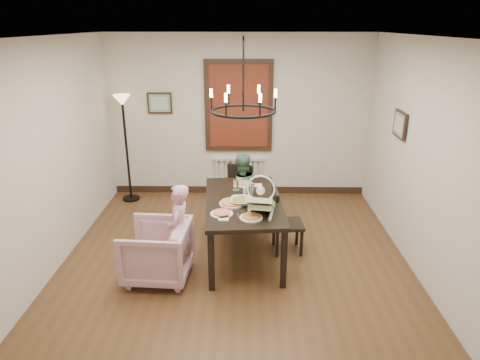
{
  "coord_description": "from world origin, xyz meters",
  "views": [
    {
      "loc": [
        0.15,
        -4.81,
        2.94
      ],
      "look_at": [
        0.06,
        0.32,
        1.05
      ],
      "focal_mm": 32.0,
      "sensor_mm": 36.0,
      "label": 1
    }
  ],
  "objects_px": {
    "drinking_glass": "(250,192)",
    "dining_table": "(243,206)",
    "floor_lamp": "(127,150)",
    "chair_far": "(237,197)",
    "baby_bouncer": "(261,201)",
    "chair_right": "(288,220)",
    "seated_man": "(241,198)",
    "armchair": "(157,251)",
    "elderly_woman": "(179,238)"
  },
  "relations": [
    {
      "from": "drinking_glass",
      "to": "dining_table",
      "type": "bearing_deg",
      "value": -129.48
    },
    {
      "from": "floor_lamp",
      "to": "dining_table",
      "type": "bearing_deg",
      "value": -43.27
    },
    {
      "from": "chair_far",
      "to": "baby_bouncer",
      "type": "xyz_separation_m",
      "value": [
        0.32,
        -1.32,
        0.5
      ]
    },
    {
      "from": "chair_right",
      "to": "seated_man",
      "type": "bearing_deg",
      "value": 38.11
    },
    {
      "from": "dining_table",
      "to": "armchair",
      "type": "xyz_separation_m",
      "value": [
        -1.03,
        -0.56,
        -0.36
      ]
    },
    {
      "from": "dining_table",
      "to": "elderly_woman",
      "type": "bearing_deg",
      "value": -153.6
    },
    {
      "from": "dining_table",
      "to": "baby_bouncer",
      "type": "height_order",
      "value": "baby_bouncer"
    },
    {
      "from": "baby_bouncer",
      "to": "seated_man",
      "type": "bearing_deg",
      "value": 110.56
    },
    {
      "from": "baby_bouncer",
      "to": "floor_lamp",
      "type": "distance_m",
      "value": 3.19
    },
    {
      "from": "chair_far",
      "to": "dining_table",
      "type": "bearing_deg",
      "value": -66.15
    },
    {
      "from": "chair_right",
      "to": "elderly_woman",
      "type": "relative_size",
      "value": 0.93
    },
    {
      "from": "elderly_woman",
      "to": "seated_man",
      "type": "height_order",
      "value": "seated_man"
    },
    {
      "from": "elderly_woman",
      "to": "floor_lamp",
      "type": "bearing_deg",
      "value": -148.39
    },
    {
      "from": "armchair",
      "to": "baby_bouncer",
      "type": "bearing_deg",
      "value": 100.78
    },
    {
      "from": "armchair",
      "to": "elderly_woman",
      "type": "relative_size",
      "value": 0.81
    },
    {
      "from": "elderly_woman",
      "to": "seated_man",
      "type": "distance_m",
      "value": 1.47
    },
    {
      "from": "dining_table",
      "to": "seated_man",
      "type": "height_order",
      "value": "seated_man"
    },
    {
      "from": "armchair",
      "to": "floor_lamp",
      "type": "distance_m",
      "value": 2.69
    },
    {
      "from": "chair_far",
      "to": "seated_man",
      "type": "height_order",
      "value": "seated_man"
    },
    {
      "from": "dining_table",
      "to": "elderly_woman",
      "type": "relative_size",
      "value": 1.83
    },
    {
      "from": "chair_right",
      "to": "drinking_glass",
      "type": "distance_m",
      "value": 0.65
    },
    {
      "from": "elderly_woman",
      "to": "seated_man",
      "type": "relative_size",
      "value": 1.0
    },
    {
      "from": "elderly_woman",
      "to": "floor_lamp",
      "type": "distance_m",
      "value": 2.68
    },
    {
      "from": "chair_far",
      "to": "chair_right",
      "type": "distance_m",
      "value": 1.06
    },
    {
      "from": "elderly_woman",
      "to": "drinking_glass",
      "type": "height_order",
      "value": "elderly_woman"
    },
    {
      "from": "chair_far",
      "to": "floor_lamp",
      "type": "bearing_deg",
      "value": 169.8
    },
    {
      "from": "chair_right",
      "to": "armchair",
      "type": "distance_m",
      "value": 1.77
    },
    {
      "from": "dining_table",
      "to": "floor_lamp",
      "type": "xyz_separation_m",
      "value": [
        -2.0,
        1.88,
        0.19
      ]
    },
    {
      "from": "chair_far",
      "to": "baby_bouncer",
      "type": "distance_m",
      "value": 1.44
    },
    {
      "from": "drinking_glass",
      "to": "floor_lamp",
      "type": "relative_size",
      "value": 0.08
    },
    {
      "from": "chair_right",
      "to": "floor_lamp",
      "type": "xyz_separation_m",
      "value": [
        -2.6,
        1.77,
        0.45
      ]
    },
    {
      "from": "seated_man",
      "to": "drinking_glass",
      "type": "distance_m",
      "value": 0.81
    },
    {
      "from": "chair_far",
      "to": "drinking_glass",
      "type": "relative_size",
      "value": 6.82
    },
    {
      "from": "chair_far",
      "to": "elderly_woman",
      "type": "height_order",
      "value": "elderly_woman"
    },
    {
      "from": "armchair",
      "to": "baby_bouncer",
      "type": "relative_size",
      "value": 1.58
    },
    {
      "from": "chair_right",
      "to": "drinking_glass",
      "type": "height_order",
      "value": "drinking_glass"
    },
    {
      "from": "armchair",
      "to": "seated_man",
      "type": "xyz_separation_m",
      "value": [
        0.99,
        1.38,
        0.13
      ]
    },
    {
      "from": "armchair",
      "to": "elderly_woman",
      "type": "distance_m",
      "value": 0.31
    },
    {
      "from": "chair_far",
      "to": "elderly_woman",
      "type": "distance_m",
      "value": 1.52
    },
    {
      "from": "chair_right",
      "to": "armchair",
      "type": "relative_size",
      "value": 1.16
    },
    {
      "from": "dining_table",
      "to": "armchair",
      "type": "bearing_deg",
      "value": -155.96
    },
    {
      "from": "elderly_woman",
      "to": "drinking_glass",
      "type": "xyz_separation_m",
      "value": [
        0.87,
        0.58,
        0.38
      ]
    },
    {
      "from": "baby_bouncer",
      "to": "chair_far",
      "type": "bearing_deg",
      "value": 112.64
    },
    {
      "from": "drinking_glass",
      "to": "chair_right",
      "type": "bearing_deg",
      "value": -0.01
    },
    {
      "from": "seated_man",
      "to": "baby_bouncer",
      "type": "xyz_separation_m",
      "value": [
        0.25,
        -1.23,
        0.47
      ]
    },
    {
      "from": "drinking_glass",
      "to": "floor_lamp",
      "type": "distance_m",
      "value": 2.74
    },
    {
      "from": "chair_far",
      "to": "seated_man",
      "type": "relative_size",
      "value": 0.95
    },
    {
      "from": "chair_right",
      "to": "seated_man",
      "type": "xyz_separation_m",
      "value": [
        -0.64,
        0.7,
        0.03
      ]
    },
    {
      "from": "seated_man",
      "to": "drinking_glass",
      "type": "xyz_separation_m",
      "value": [
        0.14,
        -0.7,
        0.38
      ]
    },
    {
      "from": "dining_table",
      "to": "seated_man",
      "type": "distance_m",
      "value": 0.85
    }
  ]
}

